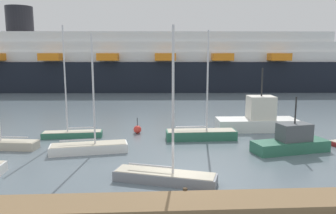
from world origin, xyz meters
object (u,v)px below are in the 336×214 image
at_px(sailboat_1, 6,143).
at_px(sailboat_3, 201,134).
at_px(cruise_ship, 114,64).
at_px(sailboat_0, 72,132).
at_px(fishing_boat_0, 291,142).
at_px(sailboat_2, 165,175).
at_px(channel_buoy_0, 137,129).
at_px(sailboat_5, 89,147).
at_px(fishing_boat_2, 258,119).

height_order(sailboat_1, sailboat_3, sailboat_3).
relative_size(sailboat_3, cruise_ship, 0.09).
bearing_deg(sailboat_0, fishing_boat_0, 159.14).
xyz_separation_m(sailboat_1, sailboat_3, (16.16, 2.11, 0.04)).
distance_m(sailboat_1, sailboat_3, 16.30).
xyz_separation_m(sailboat_1, sailboat_2, (12.46, -7.71, -0.01)).
bearing_deg(sailboat_3, channel_buoy_0, 154.97).
bearing_deg(sailboat_2, sailboat_1, 166.57).
height_order(sailboat_2, sailboat_3, sailboat_3).
height_order(sailboat_2, sailboat_5, sailboat_2).
distance_m(sailboat_1, fishing_boat_2, 22.96).
distance_m(sailboat_1, channel_buoy_0, 11.40).
relative_size(sailboat_1, sailboat_3, 0.99).
bearing_deg(sailboat_5, fishing_boat_0, -11.44).
xyz_separation_m(sailboat_0, sailboat_3, (11.68, -1.43, 0.05)).
xyz_separation_m(sailboat_0, sailboat_5, (2.41, -4.93, -0.01)).
xyz_separation_m(sailboat_0, sailboat_1, (-4.48, -3.54, 0.01)).
relative_size(sailboat_1, channel_buoy_0, 6.21).
bearing_deg(cruise_ship, fishing_boat_0, -66.04).
xyz_separation_m(sailboat_1, fishing_boat_0, (22.60, -2.03, 0.32)).
height_order(channel_buoy_0, cruise_ship, cruise_ship).
bearing_deg(fishing_boat_2, sailboat_1, -166.06).
distance_m(sailboat_5, channel_buoy_0, 7.01).
bearing_deg(sailboat_5, sailboat_3, 11.54).
distance_m(fishing_boat_0, cruise_ship, 51.43).
bearing_deg(fishing_boat_2, cruise_ship, 115.12).
distance_m(sailboat_0, channel_buoy_0, 6.02).
bearing_deg(sailboat_1, sailboat_3, -164.54).
bearing_deg(sailboat_0, fishing_boat_2, -178.18).
distance_m(sailboat_2, sailboat_3, 10.50).
relative_size(sailboat_0, channel_buoy_0, 6.54).
bearing_deg(sailboat_2, sailboat_0, 143.66).
relative_size(sailboat_0, cruise_ship, 0.09).
height_order(sailboat_0, cruise_ship, cruise_ship).
height_order(sailboat_0, sailboat_3, sailboat_0).
bearing_deg(sailboat_2, cruise_ship, 117.42).
xyz_separation_m(sailboat_0, channel_buoy_0, (5.91, 1.14, -0.09)).
relative_size(sailboat_0, fishing_boat_2, 1.27).
distance_m(sailboat_0, sailboat_2, 13.80).
height_order(sailboat_0, sailboat_5, sailboat_0).
bearing_deg(sailboat_0, sailboat_1, 34.55).
distance_m(channel_buoy_0, cruise_ship, 41.80).
height_order(sailboat_0, sailboat_1, sailboat_0).
relative_size(sailboat_5, fishing_boat_0, 1.44).
xyz_separation_m(sailboat_3, fishing_boat_0, (6.44, -4.13, 0.28)).
bearing_deg(fishing_boat_0, sailboat_1, 162.42).
distance_m(fishing_boat_2, channel_buoy_0, 11.98).
bearing_deg(sailboat_3, sailboat_0, 171.98).
bearing_deg(sailboat_1, cruise_ship, -86.88).
relative_size(fishing_boat_0, fishing_boat_2, 0.80).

